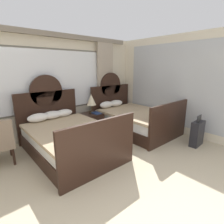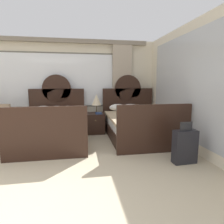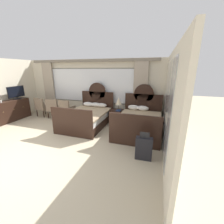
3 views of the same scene
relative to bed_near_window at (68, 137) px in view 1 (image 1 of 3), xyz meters
The scene contains 8 objects.
wall_back_window 1.67m from the bed_near_window, 108.12° to the left, with size 6.74×0.22×2.70m.
wall_right_mirror 3.35m from the bed_near_window, 20.35° to the right, with size 0.08×4.73×2.70m.
bed_near_window is the anchor object (origin of this frame).
bed_near_mirror 2.12m from the bed_near_window, ahead, with size 1.56×2.26×1.66m.
nightstand_between_beds 1.25m from the bed_near_window, 31.65° to the left, with size 0.53×0.55×0.57m.
table_lamp_on_nightstand 1.46m from the bed_near_window, 32.72° to the left, with size 0.27×0.27×0.54m.
book_on_nightstand 1.31m from the bed_near_window, 25.23° to the left, with size 0.18×0.26×0.03m.
suitcase_on_floor 3.02m from the bed_near_window, 34.73° to the right, with size 0.43×0.20×0.75m.
Camera 1 is at (-1.24, -0.43, 1.86)m, focal length 28.14 mm.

